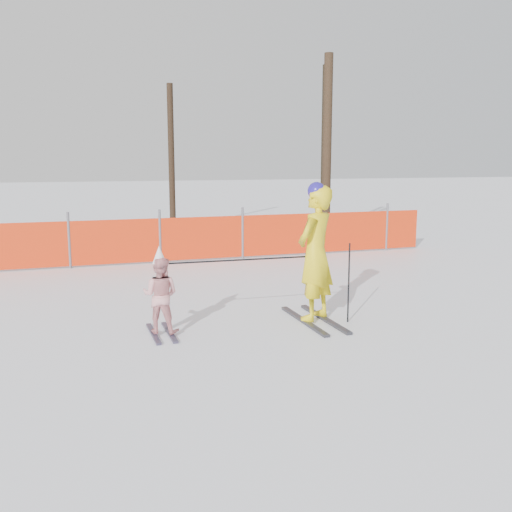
{
  "coord_description": "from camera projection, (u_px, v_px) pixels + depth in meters",
  "views": [
    {
      "loc": [
        -2.6,
        -7.18,
        2.36
      ],
      "look_at": [
        0.0,
        0.5,
        1.0
      ],
      "focal_mm": 40.0,
      "sensor_mm": 36.0,
      "label": 1
    }
  ],
  "objects": [
    {
      "name": "safety_fence",
      "position": [
        89.0,
        243.0,
        12.67
      ],
      "size": [
        16.94,
        0.06,
        1.25
      ],
      "color": "#595960",
      "rests_on": "ground"
    },
    {
      "name": "ski_poles",
      "position": [
        282.0,
        269.0,
        8.13
      ],
      "size": [
        2.6,
        0.31,
        1.18
      ],
      "color": "black",
      "rests_on": "ground"
    },
    {
      "name": "adult",
      "position": [
        315.0,
        253.0,
        8.31
      ],
      "size": [
        0.86,
        1.59,
        2.06
      ],
      "color": "black",
      "rests_on": "ground"
    },
    {
      "name": "tree_trunks",
      "position": [
        286.0,
        151.0,
        18.24
      ],
      "size": [
        4.8,
        3.53,
        5.55
      ],
      "color": "#312216",
      "rests_on": "ground"
    },
    {
      "name": "ground",
      "position": [
        268.0,
        332.0,
        7.92
      ],
      "size": [
        120.0,
        120.0,
        0.0
      ],
      "primitive_type": "plane",
      "color": "white",
      "rests_on": "ground"
    },
    {
      "name": "child",
      "position": [
        160.0,
        294.0,
        7.76
      ],
      "size": [
        0.64,
        0.96,
        1.23
      ],
      "color": "black",
      "rests_on": "ground"
    }
  ]
}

